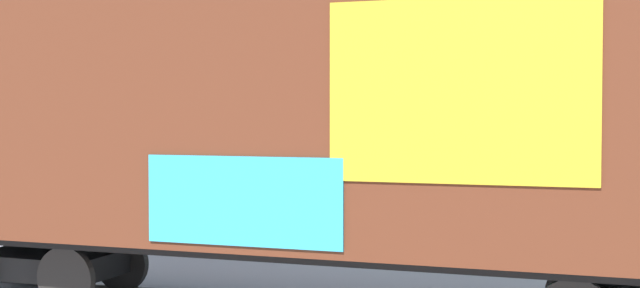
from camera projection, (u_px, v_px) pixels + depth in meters
freight_car at (313, 108)px, 11.85m from camera, size 13.97×4.03×5.11m
hillside at (525, 86)px, 80.91m from camera, size 115.40×32.02×15.63m
parked_car_silver at (235, 206)px, 18.91m from camera, size 4.13×2.14×1.59m
parked_car_green at (498, 210)px, 17.97m from camera, size 4.63×2.17×1.63m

